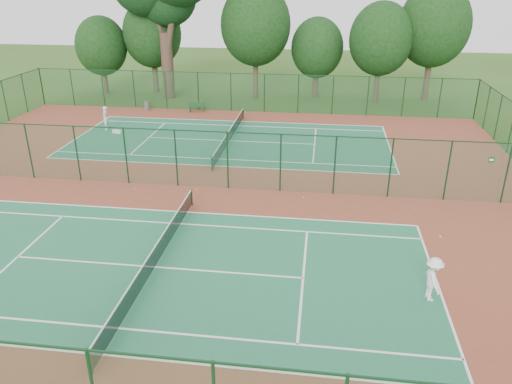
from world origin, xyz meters
TOP-DOWN VIEW (x-y plane):
  - ground at (0.00, 0.00)m, footprint 120.00×120.00m
  - red_pad at (0.00, 0.00)m, footprint 40.00×36.00m
  - court_near at (0.00, -9.00)m, footprint 23.77×10.97m
  - court_far at (0.00, 9.00)m, footprint 23.77×10.97m
  - fence_north at (0.00, 18.00)m, footprint 40.00×0.09m
  - fence_divider at (0.00, 0.00)m, footprint 40.00×0.09m
  - tennis_net_near at (0.00, -9.00)m, footprint 0.10×12.90m
  - tennis_net_far at (0.00, 9.00)m, footprint 0.10×12.90m
  - player_near at (11.38, -9.79)m, footprint 0.85×1.27m
  - player_far at (-10.55, 10.62)m, footprint 0.59×0.78m
  - trash_bin at (-9.32, 17.05)m, footprint 0.58×0.58m
  - bench at (-4.61, 17.11)m, footprint 1.57×0.62m
  - kit_bag at (-9.30, 9.77)m, footprint 0.75×0.36m
  - stray_ball_a at (-0.23, -0.53)m, footprint 0.07×0.07m
  - stray_ball_b at (6.04, -0.82)m, footprint 0.07×0.07m
  - stray_ball_c at (-3.86, -0.92)m, footprint 0.07×0.07m
  - evergreen_row at (0.50, 24.25)m, footprint 39.00×5.00m

SIDE VIEW (x-z plane):
  - ground at x=0.00m, z-range 0.00..0.00m
  - evergreen_row at x=0.50m, z-range -6.00..6.00m
  - red_pad at x=0.00m, z-range 0.00..0.01m
  - court_near at x=0.00m, z-range 0.01..0.02m
  - court_far at x=0.00m, z-range 0.01..0.02m
  - stray_ball_a at x=-0.23m, z-range 0.01..0.08m
  - stray_ball_b at x=6.04m, z-range 0.01..0.08m
  - stray_ball_c at x=-3.86m, z-range 0.01..0.08m
  - kit_bag at x=-9.30m, z-range 0.01..0.28m
  - trash_bin at x=-9.32m, z-range 0.01..0.84m
  - bench at x=-4.61m, z-range 0.03..0.96m
  - tennis_net_near at x=0.00m, z-range 0.06..1.03m
  - tennis_net_far at x=0.00m, z-range 0.06..1.03m
  - player_near at x=11.38m, z-range 0.02..1.84m
  - player_far at x=-10.55m, z-range 0.02..1.94m
  - fence_north at x=0.00m, z-range 0.01..3.51m
  - fence_divider at x=0.00m, z-range 0.01..3.51m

